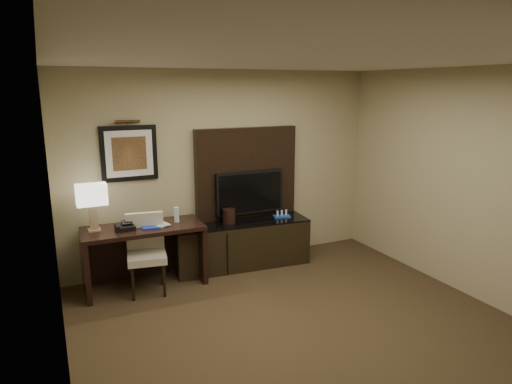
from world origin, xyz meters
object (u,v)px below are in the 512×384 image
desk (145,257)px  desk_phone (125,225)px  minibar_tray (282,214)px  credenza (242,244)px  tv (249,192)px  water_bottle (177,215)px  table_lamp (92,206)px  desk_chair (147,256)px  ice_bucket (229,216)px

desk → desk_phone: (-0.22, -0.03, 0.45)m
desk → minibar_tray: desk is taller
credenza → desk_phone: (-1.58, -0.13, 0.52)m
credenza → tv: tv is taller
credenza → water_bottle: size_ratio=9.71×
desk → table_lamp: bearing=172.3°
desk_chair → credenza: bearing=21.4°
ice_bucket → minibar_tray: 0.80m
tv → desk_chair: size_ratio=1.06×
desk_chair → minibar_tray: (2.00, 0.28, 0.22)m
desk → tv: size_ratio=1.46×
desk_chair → ice_bucket: bearing=24.4°
water_bottle → minibar_tray: bearing=2.0°
desk_chair → desk_phone: size_ratio=4.31×
desk_phone → minibar_tray: 2.21m
water_bottle → ice_bucket: size_ratio=0.99×
desk_chair → ice_bucket: size_ratio=4.83×
tv → ice_bucket: 0.47m
tv → table_lamp: bearing=-175.9°
desk → table_lamp: table_lamp is taller
table_lamp → desk_phone: bearing=-19.5°
table_lamp → tv: bearing=4.1°
desk → desk_phone: size_ratio=6.68×
desk_phone → ice_bucket: desk_phone is taller
minibar_tray → ice_bucket: bearing=176.4°
water_bottle → minibar_tray: 1.57m
water_bottle → minibar_tray: (1.55, 0.06, -0.19)m
tv → desk_phone: tv is taller
credenza → ice_bucket: size_ratio=9.59×
table_lamp → minibar_tray: (2.55, -0.01, -0.41)m
credenza → ice_bucket: 0.46m
credenza → desk_chair: desk_chair is taller
desk → desk_phone: desk_phone is taller
table_lamp → desk_phone: 0.44m
tv → water_bottle: bearing=-169.0°
desk_phone → ice_bucket: (1.41, 0.16, -0.10)m
credenza → water_bottle: (-0.93, -0.08, 0.56)m
tv → minibar_tray: tv is taller
desk_phone → ice_bucket: bearing=5.1°
water_bottle → desk_phone: bearing=-175.4°
water_bottle → ice_bucket: 0.78m
desk_phone → table_lamp: bearing=159.3°
desk → table_lamp: 0.90m
credenza → tv: size_ratio=1.88×
desk_chair → ice_bucket: desk_chair is taller
table_lamp → ice_bucket: table_lamp is taller
tv → minibar_tray: size_ratio=4.30×
credenza → table_lamp: size_ratio=3.03×
desk_phone → minibar_tray: size_ratio=0.94×
tv → minibar_tray: 0.57m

